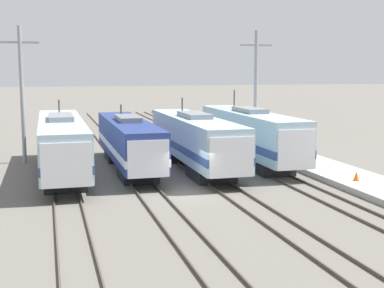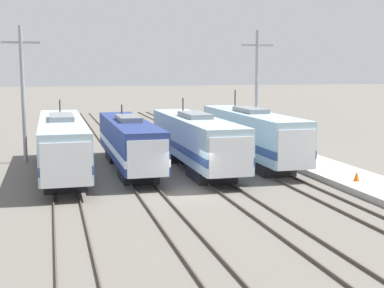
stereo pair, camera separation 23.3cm
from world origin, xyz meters
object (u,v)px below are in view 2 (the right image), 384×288
at_px(locomotive_center_right, 197,141).
at_px(catenary_tower_left, 23,92).
at_px(locomotive_far_left, 62,144).
at_px(catenary_tower_right, 257,89).
at_px(locomotive_center_left, 130,143).
at_px(locomotive_far_right, 252,136).
at_px(traffic_cone, 357,176).

bearing_deg(locomotive_center_right, catenary_tower_left, 152.40).
height_order(locomotive_far_left, catenary_tower_left, catenary_tower_left).
relative_size(locomotive_far_left, catenary_tower_right, 1.68).
xyz_separation_m(locomotive_far_left, catenary_tower_left, (-2.75, 5.95, 3.46)).
relative_size(locomotive_center_left, locomotive_far_right, 0.99).
relative_size(locomotive_center_left, catenary_tower_right, 1.53).
relative_size(locomotive_center_right, catenary_tower_right, 1.56).
height_order(catenary_tower_left, catenary_tower_right, same).
relative_size(locomotive_far_left, traffic_cone, 29.43).
height_order(catenary_tower_right, traffic_cone, catenary_tower_right).
bearing_deg(locomotive_far_right, locomotive_center_left, -179.17).
distance_m(catenary_tower_left, traffic_cone, 25.76).
distance_m(catenary_tower_left, catenary_tower_right, 19.60).
xyz_separation_m(locomotive_center_left, locomotive_far_right, (9.62, 0.14, 0.20)).
relative_size(locomotive_far_right, catenary_tower_left, 1.55).
bearing_deg(locomotive_center_right, catenary_tower_right, 41.86).
bearing_deg(locomotive_center_right, locomotive_far_right, 14.14).
height_order(locomotive_far_right, catenary_tower_left, catenary_tower_left).
bearing_deg(catenary_tower_right, locomotive_center_right, -138.14).
height_order(locomotive_center_left, locomotive_far_right, locomotive_far_right).
relative_size(locomotive_far_left, locomotive_far_right, 1.09).
xyz_separation_m(locomotive_far_left, traffic_cone, (17.86, -8.70, -1.49)).
bearing_deg(locomotive_center_right, locomotive_center_left, 167.44).
xyz_separation_m(locomotive_far_right, traffic_cone, (3.42, -9.39, -1.57)).
bearing_deg(catenary_tower_right, locomotive_far_right, -114.62).
distance_m(locomotive_far_left, locomotive_center_right, 9.64).
distance_m(locomotive_far_right, catenary_tower_left, 18.29).
relative_size(catenary_tower_left, catenary_tower_right, 1.00).
xyz_separation_m(locomotive_center_right, locomotive_far_right, (4.81, 1.21, 0.09)).
xyz_separation_m(locomotive_center_left, catenary_tower_left, (-7.56, 5.40, 3.58)).
bearing_deg(locomotive_far_left, locomotive_far_right, 2.74).
xyz_separation_m(locomotive_center_left, locomotive_center_right, (4.81, -1.07, 0.10)).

